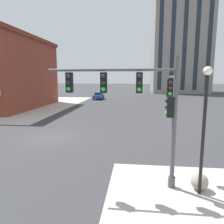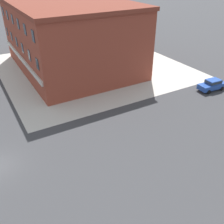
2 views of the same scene
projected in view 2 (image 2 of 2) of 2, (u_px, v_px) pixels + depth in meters
name	position (u px, v px, depth m)	size (l,w,h in m)	color
sidewalk_far_corner	(91.00, 66.00, 48.16)	(32.00, 32.00, 0.02)	#B7B2A8
car_main_southbound_far	(212.00, 84.00, 38.91)	(2.10, 4.50, 1.68)	#23479E
storefront_block_near_corner	(71.00, 36.00, 44.95)	(25.42, 18.25, 11.56)	brown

